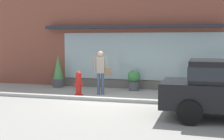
{
  "coord_description": "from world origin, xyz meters",
  "views": [
    {
      "loc": [
        2.89,
        -10.83,
        2.17
      ],
      "look_at": [
        -0.35,
        1.2,
        0.98
      ],
      "focal_mm": 50.21,
      "sensor_mm": 36.0,
      "label": 1
    }
  ],
  "objects": [
    {
      "name": "potted_plant_low_front",
      "position": [
        3.54,
        2.33,
        0.48
      ],
      "size": [
        0.55,
        0.55,
        0.91
      ],
      "color": "#4C4C51",
      "rests_on": "ground_plane"
    },
    {
      "name": "potted_plant_near_hydrant",
      "position": [
        2.38,
        2.36,
        0.35
      ],
      "size": [
        0.32,
        0.32,
        0.62
      ],
      "color": "#33473D",
      "rests_on": "ground_plane"
    },
    {
      "name": "storefront",
      "position": [
        0.01,
        3.18,
        2.32
      ],
      "size": [
        14.0,
        0.81,
        4.76
      ],
      "color": "brown",
      "rests_on": "ground_plane"
    },
    {
      "name": "fire_hydrant",
      "position": [
        -1.53,
        0.54,
        0.47
      ],
      "size": [
        0.4,
        0.36,
        0.96
      ],
      "color": "red",
      "rests_on": "ground_plane"
    },
    {
      "name": "potted_plant_trailing_edge",
      "position": [
        0.31,
        2.38,
        0.48
      ],
      "size": [
        0.54,
        0.54,
        0.88
      ],
      "color": "#4C4C51",
      "rests_on": "ground_plane"
    },
    {
      "name": "ground_plane",
      "position": [
        0.0,
        0.0,
        0.0
      ],
      "size": [
        60.0,
        60.0,
        0.0
      ],
      "primitive_type": "plane",
      "color": "#9E9B93"
    },
    {
      "name": "pedestrian_with_handbag",
      "position": [
        -0.76,
        1.04,
        1.02
      ],
      "size": [
        0.67,
        0.27,
        1.74
      ],
      "rotation": [
        0.0,
        0.0,
        0.25
      ],
      "color": "#475675",
      "rests_on": "ground_plane"
    },
    {
      "name": "potted_plant_window_right",
      "position": [
        -3.25,
        2.41,
        0.72
      ],
      "size": [
        0.51,
        0.51,
        1.5
      ],
      "color": "#4C4C51",
      "rests_on": "ground_plane"
    },
    {
      "name": "curb_strip",
      "position": [
        0.0,
        -0.2,
        0.06
      ],
      "size": [
        14.0,
        0.24,
        0.12
      ],
      "primitive_type": "cube",
      "color": "#B2B2AD",
      "rests_on": "ground_plane"
    }
  ]
}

